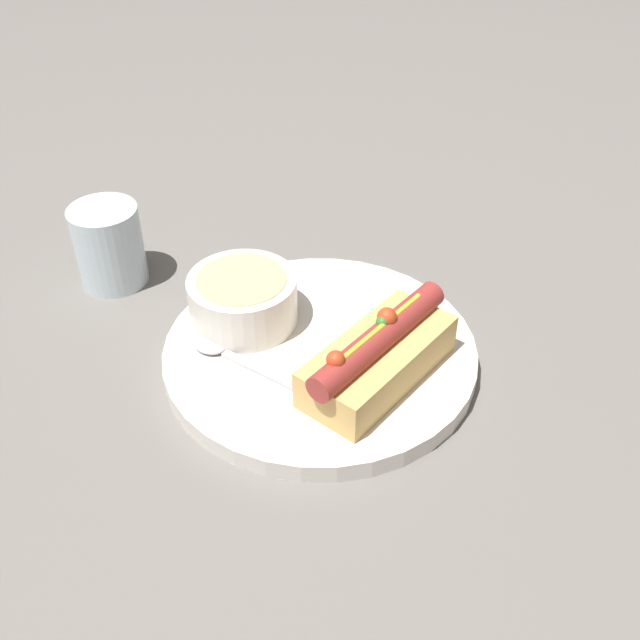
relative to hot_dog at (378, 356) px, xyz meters
name	(u,v)px	position (x,y,z in m)	size (l,w,h in m)	color
ground_plane	(320,361)	(-0.01, 0.07, -0.04)	(4.00, 4.00, 0.00)	slate
dinner_plate	(320,354)	(-0.01, 0.07, -0.03)	(0.30, 0.30, 0.02)	white
hot_dog	(378,356)	(0.00, 0.00, 0.00)	(0.17, 0.10, 0.07)	#DBAD60
soup_bowl	(243,298)	(-0.05, 0.14, 0.00)	(0.11, 0.11, 0.05)	silver
spoon	(235,357)	(-0.09, 0.10, -0.02)	(0.07, 0.17, 0.01)	#B7B7BC
drinking_glass	(109,246)	(-0.10, 0.31, 0.00)	(0.07, 0.07, 0.09)	silver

